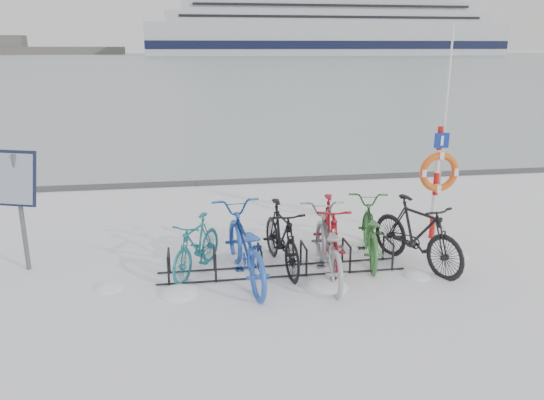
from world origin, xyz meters
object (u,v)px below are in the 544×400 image
object	(u,v)px
cruise_ferry	(325,22)
lifebuoy_station	(439,172)
bike_rack	(282,262)
info_board	(17,186)

from	to	relation	value
cruise_ferry	lifebuoy_station	bearing A→B (deg)	-103.87
bike_rack	info_board	bearing A→B (deg)	169.80
bike_rack	cruise_ferry	world-z (taller)	cruise_ferry
bike_rack	cruise_ferry	bearing A→B (deg)	75.42
bike_rack	cruise_ferry	size ratio (longest dim) A/B	0.03
bike_rack	lifebuoy_station	size ratio (longest dim) A/B	1.03
lifebuoy_station	cruise_ferry	world-z (taller)	cruise_ferry
cruise_ferry	bike_rack	bearing A→B (deg)	-104.58
info_board	lifebuoy_station	size ratio (longest dim) A/B	0.51
info_board	cruise_ferry	bearing A→B (deg)	93.60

